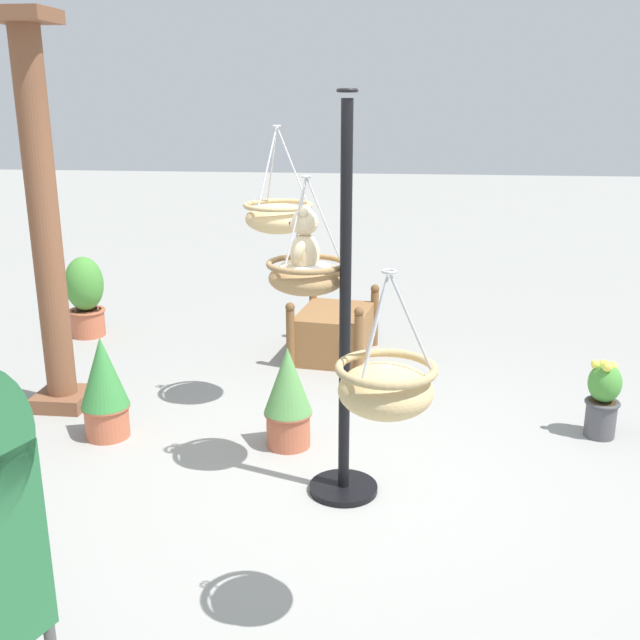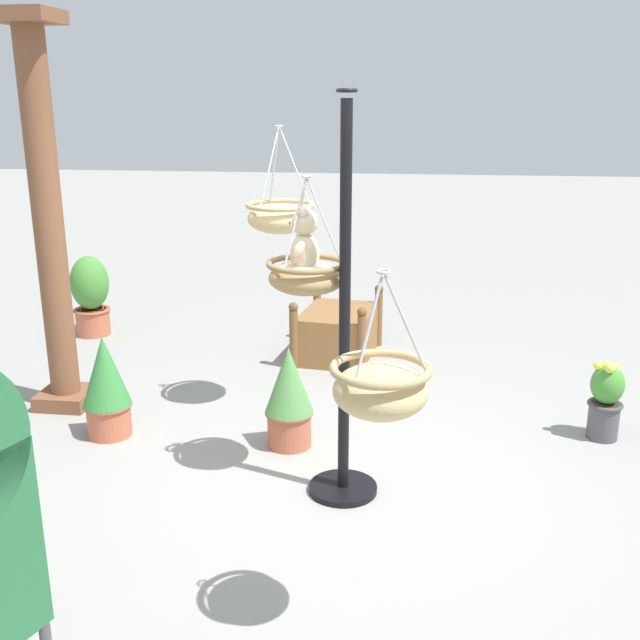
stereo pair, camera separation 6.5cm
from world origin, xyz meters
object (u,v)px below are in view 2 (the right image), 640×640
(hanging_basket_right_low, at_px, (280,216))
(greenhouse_pillar_right, at_px, (49,228))
(potted_plant_bushy_green, at_px, (106,386))
(hanging_basket_left_high, at_px, (380,387))
(potted_plant_tall_leafy, at_px, (606,400))
(potted_plant_flowering_red, at_px, (289,396))
(display_pole_central, at_px, (344,378))
(wooden_planter_box, at_px, (338,331))
(potted_plant_fern_front, at_px, (91,295))
(teddy_bear, at_px, (303,245))
(hanging_basket_with_teddy, at_px, (307,275))

(hanging_basket_right_low, distance_m, greenhouse_pillar_right, 1.80)
(potted_plant_bushy_green, bearing_deg, hanging_basket_left_high, -133.23)
(potted_plant_bushy_green, bearing_deg, potted_plant_tall_leafy, -83.59)
(hanging_basket_right_low, xyz_separation_m, potted_plant_tall_leafy, (-0.20, -2.44, -1.27))
(hanging_basket_right_low, relative_size, potted_plant_flowering_red, 1.05)
(display_pole_central, bearing_deg, hanging_basket_left_high, -168.49)
(display_pole_central, bearing_deg, greenhouse_pillar_right, 65.02)
(hanging_basket_right_low, relative_size, wooden_planter_box, 0.78)
(greenhouse_pillar_right, bearing_deg, potted_plant_fern_front, 17.02)
(potted_plant_bushy_green, bearing_deg, display_pole_central, -108.47)
(teddy_bear, height_order, potted_plant_tall_leafy, teddy_bear)
(greenhouse_pillar_right, relative_size, potted_plant_flowering_red, 4.03)
(display_pole_central, xyz_separation_m, potted_plant_fern_front, (2.93, 2.95, -0.34))
(hanging_basket_with_teddy, distance_m, wooden_planter_box, 2.68)
(display_pole_central, xyz_separation_m, hanging_basket_right_low, (1.21, 0.60, 0.80))
(teddy_bear, relative_size, potted_plant_tall_leafy, 0.68)
(hanging_basket_left_high, height_order, greenhouse_pillar_right, greenhouse_pillar_right)
(teddy_bear, height_order, wooden_planter_box, teddy_bear)
(potted_plant_tall_leafy, bearing_deg, potted_plant_fern_front, 68.17)
(display_pole_central, relative_size, potted_plant_bushy_green, 3.19)
(hanging_basket_with_teddy, distance_m, hanging_basket_left_high, 1.60)
(display_pole_central, height_order, hanging_basket_left_high, display_pole_central)
(potted_plant_fern_front, relative_size, potted_plant_bushy_green, 1.09)
(potted_plant_flowering_red, distance_m, potted_plant_tall_leafy, 2.32)
(teddy_bear, xyz_separation_m, hanging_basket_left_high, (-1.51, -0.55, -0.29))
(wooden_planter_box, distance_m, potted_plant_flowering_red, 1.98)
(hanging_basket_right_low, height_order, potted_plant_bushy_green, hanging_basket_right_low)
(hanging_basket_left_high, bearing_deg, display_pole_central, 11.51)
(potted_plant_bushy_green, bearing_deg, hanging_basket_with_teddy, -106.25)
(potted_plant_flowering_red, bearing_deg, hanging_basket_left_high, -159.72)
(hanging_basket_right_low, distance_m, potted_plant_bushy_green, 1.80)
(hanging_basket_left_high, bearing_deg, potted_plant_bushy_green, 46.77)
(potted_plant_flowering_red, bearing_deg, potted_plant_tall_leafy, -79.83)
(greenhouse_pillar_right, distance_m, potted_plant_bushy_green, 1.32)
(hanging_basket_left_high, height_order, potted_plant_fern_front, hanging_basket_left_high)
(teddy_bear, xyz_separation_m, wooden_planter_box, (2.43, 0.03, -1.32))
(hanging_basket_left_high, relative_size, potted_plant_fern_front, 0.74)
(hanging_basket_with_teddy, bearing_deg, display_pole_central, -120.96)
(greenhouse_pillar_right, relative_size, wooden_planter_box, 3.00)
(display_pole_central, bearing_deg, potted_plant_bushy_green, 71.53)
(hanging_basket_left_high, relative_size, greenhouse_pillar_right, 0.21)
(wooden_planter_box, height_order, potted_plant_flowering_red, potted_plant_flowering_red)
(teddy_bear, xyz_separation_m, potted_plant_tall_leafy, (0.87, -2.11, -1.26))
(display_pole_central, bearing_deg, potted_plant_flowering_red, 36.58)
(teddy_bear, bearing_deg, hanging_basket_right_low, 17.23)
(hanging_basket_with_teddy, height_order, greenhouse_pillar_right, greenhouse_pillar_right)
(hanging_basket_with_teddy, distance_m, potted_plant_fern_front, 3.99)
(potted_plant_fern_front, bearing_deg, display_pole_central, -134.85)
(wooden_planter_box, xyz_separation_m, potted_plant_bushy_green, (-1.97, 1.52, 0.14))
(teddy_bear, distance_m, greenhouse_pillar_right, 2.33)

